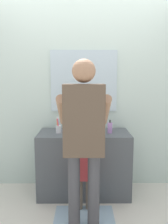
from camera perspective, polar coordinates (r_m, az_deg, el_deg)
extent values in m
plane|color=silver|center=(2.99, 0.02, -21.65)|extent=(14.00, 14.00, 0.00)
cube|color=silver|center=(3.21, -0.05, 5.74)|extent=(4.40, 0.08, 2.70)
cube|color=silver|center=(3.16, -0.05, 7.54)|extent=(0.88, 0.02, 0.81)
cube|color=#4C5156|center=(3.09, -0.02, -12.33)|extent=(1.15, 0.54, 0.81)
cylinder|color=silver|center=(2.94, -0.02, -4.05)|extent=(0.36, 0.36, 0.11)
cylinder|color=beige|center=(2.94, -0.02, -3.94)|extent=(0.29, 0.29, 0.09)
cylinder|color=#B7BABF|center=(3.16, -0.04, -2.53)|extent=(0.03, 0.03, 0.18)
cylinder|color=#B7BABF|center=(3.08, -0.03, -1.28)|extent=(0.02, 0.12, 0.02)
cylinder|color=#B7BABF|center=(3.17, -1.31, -3.69)|extent=(0.04, 0.04, 0.05)
cylinder|color=#B7BABF|center=(3.17, 1.23, -3.68)|extent=(0.04, 0.04, 0.05)
cylinder|color=silver|center=(2.95, -6.18, -4.19)|extent=(0.07, 0.07, 0.09)
cylinder|color=#E5387F|center=(2.93, -6.24, -3.26)|extent=(0.03, 0.01, 0.17)
cube|color=white|center=(2.91, -6.27, -1.42)|extent=(0.01, 0.02, 0.02)
cylinder|color=orange|center=(2.94, -6.49, -3.22)|extent=(0.02, 0.04, 0.17)
cube|color=white|center=(2.92, -6.52, -1.39)|extent=(0.01, 0.02, 0.02)
cylinder|color=#B27FC6|center=(2.95, 6.33, -3.87)|extent=(0.06, 0.06, 0.13)
cylinder|color=#2D2D2D|center=(2.93, 6.35, -2.29)|extent=(0.02, 0.02, 0.03)
cube|color=#99B7CC|center=(2.77, 0.05, -24.06)|extent=(0.64, 0.40, 0.02)
cylinder|color=#6B5B4C|center=(2.81, -0.96, -19.52)|extent=(0.06, 0.06, 0.37)
cylinder|color=#6B5B4C|center=(2.81, 1.03, -19.51)|extent=(0.06, 0.06, 0.37)
cube|color=#B7383D|center=(2.66, 0.03, -12.95)|extent=(0.18, 0.10, 0.32)
sphere|color=#D8A884|center=(2.59, 0.03, -8.37)|extent=(0.10, 0.10, 0.10)
cylinder|color=#D8A884|center=(2.73, -2.14, -11.76)|extent=(0.04, 0.22, 0.17)
cylinder|color=#D8A884|center=(2.73, 2.19, -11.75)|extent=(0.04, 0.22, 0.17)
cylinder|color=#47474C|center=(2.43, -2.44, -18.84)|extent=(0.12, 0.12, 0.77)
cylinder|color=#47474C|center=(2.44, 2.35, -18.83)|extent=(0.12, 0.12, 0.77)
cube|color=brown|center=(2.20, -0.05, -1.93)|extent=(0.39, 0.22, 0.67)
sphere|color=#A87A5B|center=(2.16, -0.05, 9.98)|extent=(0.22, 0.22, 0.22)
cylinder|color=#A87A5B|center=(2.37, -5.18, 0.23)|extent=(0.09, 0.47, 0.36)
cylinder|color=#A87A5B|center=(2.37, 5.04, 0.24)|extent=(0.09, 0.47, 0.36)
cylinder|color=blue|center=(2.58, 4.63, -3.08)|extent=(0.01, 0.14, 0.03)
cube|color=white|center=(2.65, 4.49, -2.50)|extent=(0.01, 0.02, 0.02)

